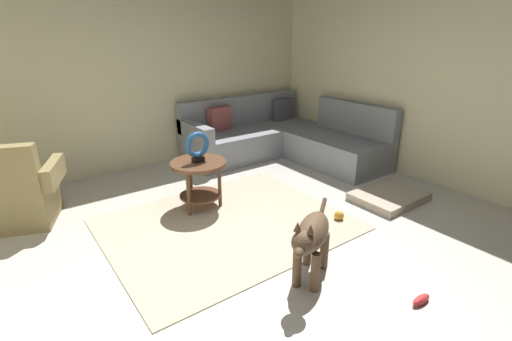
{
  "coord_description": "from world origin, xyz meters",
  "views": [
    {
      "loc": [
        -1.54,
        -2.12,
        1.83
      ],
      "look_at": [
        0.45,
        0.6,
        0.55
      ],
      "focal_mm": 25.68,
      "sensor_mm": 36.0,
      "label": 1
    }
  ],
  "objects": [
    {
      "name": "dog_toy_ball",
      "position": [
        1.14,
        0.09,
        0.05
      ],
      "size": [
        0.1,
        0.1,
        0.1
      ],
      "primitive_type": "sphere",
      "color": "orange",
      "rests_on": "ground_plane"
    },
    {
      "name": "dog",
      "position": [
        0.21,
        -0.43,
        0.38
      ],
      "size": [
        0.75,
        0.49,
        0.63
      ],
      "rotation": [
        0.0,
        0.0,
        2.12
      ],
      "color": "brown",
      "rests_on": "ground_plane"
    },
    {
      "name": "ground_plane",
      "position": [
        0.0,
        0.0,
        -0.05
      ],
      "size": [
        6.0,
        6.0,
        0.1
      ],
      "primitive_type": "cube",
      "color": "beige"
    },
    {
      "name": "wall_back",
      "position": [
        0.0,
        2.94,
        1.35
      ],
      "size": [
        6.0,
        0.12,
        2.7
      ],
      "primitive_type": "cube",
      "color": "beige",
      "rests_on": "ground_plane"
    },
    {
      "name": "dog_toy_bone",
      "position": [
        0.67,
        -1.11,
        0.03
      ],
      "size": [
        0.18,
        0.07,
        0.06
      ],
      "primitive_type": "ellipsoid",
      "rotation": [
        0.0,
        0.0,
        3.1
      ],
      "color": "red",
      "rests_on": "ground_plane"
    },
    {
      "name": "dog_bed_mat",
      "position": [
        1.98,
        0.08,
        0.04
      ],
      "size": [
        0.8,
        0.6,
        0.09
      ],
      "primitive_type": "cube",
      "color": "#B2A38E",
      "rests_on": "ground_plane"
    },
    {
      "name": "armchair",
      "position": [
        -1.5,
        1.93,
        0.32
      ],
      "size": [
        0.96,
        0.85,
        0.88
      ],
      "rotation": [
        0.0,
        0.0,
        -0.37
      ],
      "color": "olive",
      "rests_on": "ground_plane"
    },
    {
      "name": "area_rug",
      "position": [
        0.15,
        0.7,
        0.01
      ],
      "size": [
        2.3,
        1.9,
        0.01
      ],
      "primitive_type": "cube",
      "color": "#BCAD93",
      "rests_on": "ground_plane"
    },
    {
      "name": "torus_sculpture",
      "position": [
        0.13,
        1.2,
        0.71
      ],
      "size": [
        0.28,
        0.08,
        0.33
      ],
      "color": "black",
      "rests_on": "side_table"
    },
    {
      "name": "wall_right",
      "position": [
        2.94,
        0.0,
        1.35
      ],
      "size": [
        0.12,
        6.0,
        2.7
      ],
      "primitive_type": "cube",
      "color": "beige",
      "rests_on": "ground_plane"
    },
    {
      "name": "side_table",
      "position": [
        0.13,
        1.2,
        0.42
      ],
      "size": [
        0.6,
        0.6,
        0.54
      ],
      "color": "brown",
      "rests_on": "ground_plane"
    },
    {
      "name": "sectional_couch",
      "position": [
        1.99,
        2.02,
        0.29
      ],
      "size": [
        2.2,
        2.25,
        0.88
      ],
      "color": "gray",
      "rests_on": "ground_plane"
    }
  ]
}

